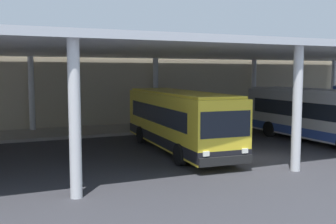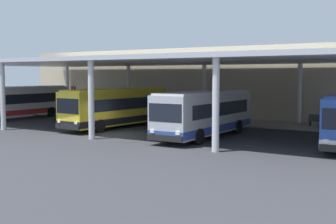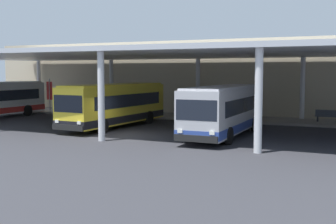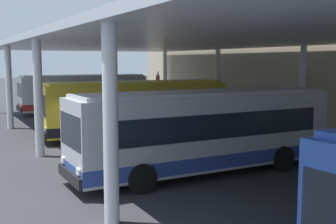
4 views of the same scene
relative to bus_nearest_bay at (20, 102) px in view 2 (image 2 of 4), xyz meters
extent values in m
plane|color=#333338|center=(15.70, -4.31, -1.66)|extent=(200.00, 200.00, 0.00)
cube|color=gray|center=(15.70, 7.44, -1.57)|extent=(42.00, 4.50, 0.18)
cube|color=#C1B293|center=(15.70, 10.69, 1.85)|extent=(48.00, 1.60, 7.02)
cube|color=silver|center=(15.70, 1.19, 3.74)|extent=(40.00, 17.00, 0.30)
cylinder|color=silver|center=(-2.80, 9.19, 0.97)|extent=(0.40, 0.40, 5.25)
cylinder|color=silver|center=(6.45, -6.81, 0.97)|extent=(0.40, 0.40, 5.25)
cylinder|color=silver|center=(6.45, 9.19, 0.97)|extent=(0.40, 0.40, 5.25)
cylinder|color=silver|center=(15.70, -6.81, 0.97)|extent=(0.40, 0.40, 5.25)
cylinder|color=silver|center=(15.70, 9.19, 0.97)|extent=(0.40, 0.40, 5.25)
cylinder|color=silver|center=(24.95, -6.81, 0.97)|extent=(0.40, 0.40, 5.25)
cylinder|color=silver|center=(24.95, 9.19, 0.97)|extent=(0.40, 0.40, 5.25)
cube|color=white|center=(0.00, 0.00, 0.04)|extent=(2.62, 10.43, 2.70)
cube|color=red|center=(0.00, 0.00, -0.96)|extent=(2.64, 10.45, 0.50)
cube|color=black|center=(0.00, 0.15, 0.34)|extent=(2.64, 8.56, 0.90)
cube|color=white|center=(0.00, 0.00, 1.45)|extent=(2.41, 10.01, 0.12)
cylinder|color=black|center=(1.19, -3.24, -1.16)|extent=(0.29, 1.00, 1.00)
cylinder|color=black|center=(-1.19, 2.87, -1.16)|extent=(0.29, 1.00, 1.00)
cylinder|color=black|center=(1.26, 2.85, -1.16)|extent=(0.29, 1.00, 1.00)
cube|color=yellow|center=(12.98, -0.86, 0.04)|extent=(3.05, 10.52, 2.70)
cube|color=black|center=(12.98, -0.86, -0.96)|extent=(3.07, 10.54, 0.50)
cube|color=black|center=(12.99, -0.71, 0.34)|extent=(2.99, 8.65, 0.90)
cube|color=black|center=(12.70, -6.00, 0.39)|extent=(2.30, 0.24, 1.10)
cube|color=black|center=(12.70, -6.09, -1.11)|extent=(2.46, 0.29, 0.36)
cube|color=yellow|center=(12.98, -0.86, 1.45)|extent=(2.83, 10.09, 0.12)
cube|color=yellow|center=(12.71, -5.97, 1.21)|extent=(1.75, 0.21, 0.28)
cube|color=white|center=(11.80, -6.03, -0.76)|extent=(0.28, 0.09, 0.20)
cube|color=white|center=(13.60, -6.13, -0.76)|extent=(0.28, 0.09, 0.20)
cylinder|color=black|center=(11.58, -4.01, -1.16)|extent=(0.33, 1.01, 1.00)
cylinder|color=black|center=(14.03, -4.14, -1.16)|extent=(0.33, 1.01, 1.00)
cylinder|color=black|center=(11.91, 2.06, -1.16)|extent=(0.33, 1.01, 1.00)
cylinder|color=black|center=(14.36, 1.93, -1.16)|extent=(0.33, 1.01, 1.00)
cube|color=#B7B7BC|center=(21.66, -1.81, 0.04)|extent=(2.61, 10.43, 2.70)
cube|color=#2D4799|center=(21.66, -1.81, -0.96)|extent=(2.63, 10.45, 0.50)
cube|color=black|center=(21.65, -1.66, 0.34)|extent=(2.63, 8.56, 0.90)
cube|color=black|center=(21.71, -6.96, 0.39)|extent=(2.30, 0.14, 1.10)
cube|color=black|center=(21.71, -7.05, -1.11)|extent=(2.45, 0.19, 0.36)
cube|color=silver|center=(21.66, -1.81, 1.45)|extent=(2.41, 10.01, 0.12)
cube|color=yellow|center=(21.71, -6.93, 1.21)|extent=(1.75, 0.14, 0.28)
cube|color=white|center=(20.81, -7.05, -0.76)|extent=(0.28, 0.08, 0.20)
cube|color=white|center=(22.61, -7.03, -0.76)|extent=(0.28, 0.08, 0.20)
cylinder|color=black|center=(20.47, -5.05, -1.16)|extent=(0.29, 1.00, 1.00)
cylinder|color=black|center=(22.92, -5.02, -1.16)|extent=(0.29, 1.00, 1.00)
cylinder|color=black|center=(20.40, 1.04, -1.16)|extent=(0.29, 1.00, 1.00)
cylinder|color=black|center=(22.85, 1.06, -1.16)|extent=(0.29, 1.00, 1.00)
cube|color=white|center=(30.62, -5.53, -0.76)|extent=(0.28, 0.10, 0.20)
cylinder|color=black|center=(30.18, -3.54, -1.16)|extent=(0.33, 1.01, 1.00)
cube|color=#4C515B|center=(27.09, 7.44, -1.03)|extent=(1.80, 0.44, 0.08)
cube|color=#4C515B|center=(27.09, 7.64, -0.78)|extent=(1.80, 0.06, 0.44)
cube|color=#2D2D33|center=(26.39, 7.44, -1.25)|extent=(0.10, 0.36, 0.45)
cube|color=#2D2D33|center=(27.79, 7.44, -1.25)|extent=(0.10, 0.36, 0.45)
cylinder|color=#B2B2B7|center=(0.74, 6.64, 0.12)|extent=(0.12, 0.12, 3.20)
cube|color=#B22323|center=(0.74, 6.62, 0.51)|extent=(0.70, 0.04, 1.80)
camera|label=1|loc=(4.05, -19.98, 2.52)|focal=42.85mm
camera|label=2|loc=(35.94, -28.82, 2.63)|focal=47.30mm
camera|label=3|loc=(29.87, -28.41, 2.41)|focal=46.78mm
camera|label=4|loc=(35.36, -10.63, 2.63)|focal=46.00mm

